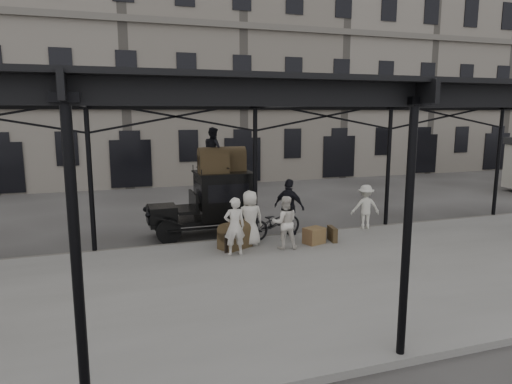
# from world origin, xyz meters

# --- Properties ---
(ground) EXTENTS (120.00, 120.00, 0.00)m
(ground) POSITION_xyz_m (0.00, 0.00, 0.00)
(ground) COLOR #383533
(ground) RESTS_ON ground
(platform) EXTENTS (28.00, 8.00, 0.15)m
(platform) POSITION_xyz_m (0.00, -2.00, 0.07)
(platform) COLOR slate
(platform) RESTS_ON ground
(canopy) EXTENTS (22.50, 9.00, 4.74)m
(canopy) POSITION_xyz_m (0.00, -1.72, 4.60)
(canopy) COLOR black
(canopy) RESTS_ON ground
(building_frontage) EXTENTS (64.00, 8.00, 14.00)m
(building_frontage) POSITION_xyz_m (0.00, 18.00, 7.00)
(building_frontage) COLOR slate
(building_frontage) RESTS_ON ground
(taxi) EXTENTS (3.65, 1.55, 2.18)m
(taxi) POSITION_xyz_m (-1.08, 3.18, 1.20)
(taxi) COLOR black
(taxi) RESTS_ON ground
(porter_left) EXTENTS (0.62, 0.42, 1.68)m
(porter_left) POSITION_xyz_m (-1.19, 0.29, 0.99)
(porter_left) COLOR beige
(porter_left) RESTS_ON platform
(porter_midleft) EXTENTS (0.88, 0.75, 1.60)m
(porter_midleft) POSITION_xyz_m (0.40, 0.42, 0.95)
(porter_midleft) COLOR silver
(porter_midleft) RESTS_ON platform
(porter_centre) EXTENTS (0.85, 0.57, 1.70)m
(porter_centre) POSITION_xyz_m (-0.48, 1.07, 1.00)
(porter_centre) COLOR beige
(porter_centre) RESTS_ON platform
(porter_official) EXTENTS (1.04, 1.15, 1.88)m
(porter_official) POSITION_xyz_m (1.12, 1.80, 1.09)
(porter_official) COLOR black
(porter_official) RESTS_ON platform
(porter_right) EXTENTS (1.11, 0.80, 1.55)m
(porter_right) POSITION_xyz_m (3.97, 1.74, 0.92)
(porter_right) COLOR silver
(porter_right) RESTS_ON platform
(bicycle) EXTENTS (2.06, 1.16, 1.02)m
(bicycle) POSITION_xyz_m (0.55, 1.61, 0.66)
(bicycle) COLOR black
(bicycle) RESTS_ON platform
(porter_roof) EXTENTS (0.72, 0.84, 1.51)m
(porter_roof) POSITION_xyz_m (-1.11, 3.09, 2.94)
(porter_roof) COLOR black
(porter_roof) RESTS_ON taxi
(steamer_trunk_roof_near) EXTENTS (0.99, 0.62, 0.72)m
(steamer_trunk_roof_near) POSITION_xyz_m (-1.16, 2.94, 2.54)
(steamer_trunk_roof_near) COLOR #41311E
(steamer_trunk_roof_near) RESTS_ON taxi
(steamer_trunk_roof_far) EXTENTS (0.98, 0.64, 0.69)m
(steamer_trunk_roof_far) POSITION_xyz_m (-0.41, 3.39, 2.53)
(steamer_trunk_roof_far) COLOR #41311E
(steamer_trunk_roof_far) RESTS_ON taxi
(steamer_trunk_platform) EXTENTS (1.09, 0.94, 0.69)m
(steamer_trunk_platform) POSITION_xyz_m (-0.99, 0.94, 0.49)
(steamer_trunk_platform) COLOR #41311E
(steamer_trunk_platform) RESTS_ON platform
(wicker_hamper) EXTENTS (0.71, 0.62, 0.50)m
(wicker_hamper) POSITION_xyz_m (1.47, 0.62, 0.40)
(wicker_hamper) COLOR brown
(wicker_hamper) RESTS_ON platform
(suitcase_upright) EXTENTS (0.24, 0.62, 0.45)m
(suitcase_upright) POSITION_xyz_m (2.14, 0.69, 0.38)
(suitcase_upright) COLOR #41311E
(suitcase_upright) RESTS_ON platform
(suitcase_flat) EXTENTS (0.61, 0.35, 0.40)m
(suitcase_flat) POSITION_xyz_m (1.72, 0.81, 0.35)
(suitcase_flat) COLOR #41311E
(suitcase_flat) RESTS_ON platform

